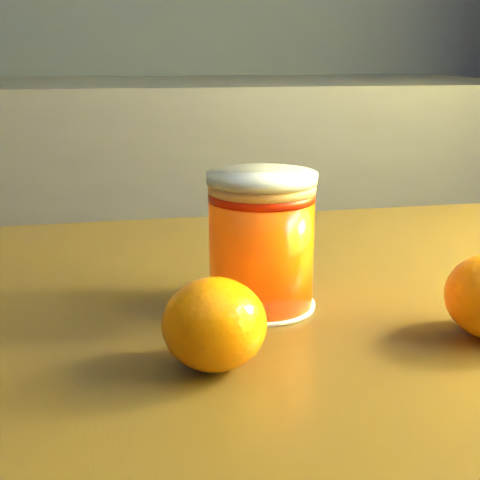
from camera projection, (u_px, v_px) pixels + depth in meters
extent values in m
cube|color=brown|center=(342.00, 343.00, 0.54)|extent=(1.05, 0.75, 0.04)
cylinder|color=#FF4D05|center=(261.00, 250.00, 0.55)|extent=(0.09, 0.09, 0.10)
cylinder|color=#E7A35E|center=(262.00, 187.00, 0.54)|extent=(0.09, 0.09, 0.01)
cylinder|color=silver|center=(262.00, 179.00, 0.53)|extent=(0.09, 0.09, 0.01)
ellipsoid|color=orange|center=(214.00, 324.00, 0.45)|extent=(0.08, 0.08, 0.06)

